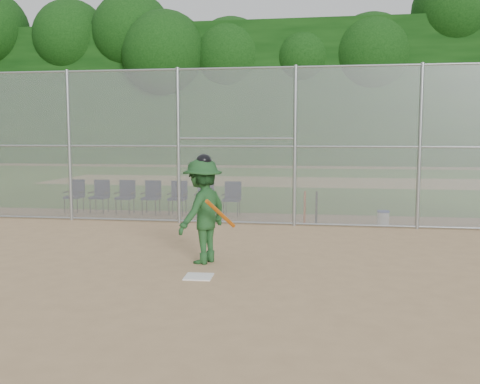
# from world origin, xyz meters

# --- Properties ---
(ground) EXTENTS (100.00, 100.00, 0.00)m
(ground) POSITION_xyz_m (0.00, 0.00, 0.00)
(ground) COLOR tan
(ground) RESTS_ON ground
(grass_strip) EXTENTS (100.00, 100.00, 0.00)m
(grass_strip) POSITION_xyz_m (0.00, 18.00, 0.01)
(grass_strip) COLOR #366A1F
(grass_strip) RESTS_ON ground
(dirt_patch_far) EXTENTS (24.00, 24.00, 0.00)m
(dirt_patch_far) POSITION_xyz_m (0.00, 18.00, 0.01)
(dirt_patch_far) COLOR tan
(dirt_patch_far) RESTS_ON ground
(backstop_fence) EXTENTS (16.09, 0.09, 4.00)m
(backstop_fence) POSITION_xyz_m (0.00, 5.00, 2.07)
(backstop_fence) COLOR gray
(backstop_fence) RESTS_ON ground
(treeline) EXTENTS (81.00, 60.00, 11.00)m
(treeline) POSITION_xyz_m (0.00, 20.00, 5.50)
(treeline) COLOR black
(treeline) RESTS_ON ground
(home_plate) EXTENTS (0.46, 0.46, 0.02)m
(home_plate) POSITION_xyz_m (-0.25, -0.23, 0.01)
(home_plate) COLOR white
(home_plate) RESTS_ON ground
(batter_at_plate) EXTENTS (1.17, 1.42, 1.95)m
(batter_at_plate) POSITION_xyz_m (-0.40, 0.77, 0.94)
(batter_at_plate) COLOR #1E4B21
(batter_at_plate) RESTS_ON ground
(water_cooler) EXTENTS (0.31, 0.31, 0.40)m
(water_cooler) POSITION_xyz_m (3.22, 5.26, 0.20)
(water_cooler) COLOR white
(water_cooler) RESTS_ON ground
(spare_bats) EXTENTS (0.36, 0.23, 0.85)m
(spare_bats) POSITION_xyz_m (1.40, 5.30, 0.42)
(spare_bats) COLOR #D84C14
(spare_bats) RESTS_ON ground
(chair_0) EXTENTS (0.54, 0.52, 0.96)m
(chair_0) POSITION_xyz_m (-5.63, 6.44, 0.48)
(chair_0) COLOR #10183C
(chair_0) RESTS_ON ground
(chair_1) EXTENTS (0.54, 0.52, 0.96)m
(chair_1) POSITION_xyz_m (-4.83, 6.44, 0.48)
(chair_1) COLOR #10183C
(chair_1) RESTS_ON ground
(chair_2) EXTENTS (0.54, 0.52, 0.96)m
(chair_2) POSITION_xyz_m (-4.04, 6.44, 0.48)
(chair_2) COLOR #10183C
(chair_2) RESTS_ON ground
(chair_3) EXTENTS (0.54, 0.52, 0.96)m
(chair_3) POSITION_xyz_m (-3.24, 6.44, 0.48)
(chair_3) COLOR #10183C
(chair_3) RESTS_ON ground
(chair_4) EXTENTS (0.54, 0.52, 0.96)m
(chair_4) POSITION_xyz_m (-2.44, 6.44, 0.48)
(chair_4) COLOR #10183C
(chair_4) RESTS_ON ground
(chair_5) EXTENTS (0.54, 0.52, 0.96)m
(chair_5) POSITION_xyz_m (-1.65, 6.44, 0.48)
(chair_5) COLOR #10183C
(chair_5) RESTS_ON ground
(chair_6) EXTENTS (0.54, 0.52, 0.96)m
(chair_6) POSITION_xyz_m (-0.85, 6.44, 0.48)
(chair_6) COLOR #10183C
(chair_6) RESTS_ON ground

